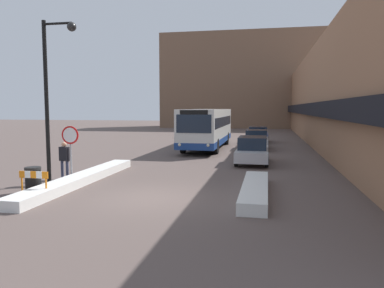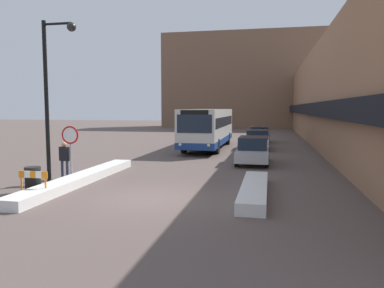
{
  "view_description": "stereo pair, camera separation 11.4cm",
  "coord_description": "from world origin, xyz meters",
  "views": [
    {
      "loc": [
        3.98,
        -12.17,
        3.11
      ],
      "look_at": [
        0.5,
        5.17,
        1.42
      ],
      "focal_mm": 35.0,
      "sensor_mm": 36.0,
      "label": 1
    },
    {
      "loc": [
        4.1,
        -12.15,
        3.11
      ],
      "look_at": [
        0.5,
        5.17,
        1.42
      ],
      "focal_mm": 35.0,
      "sensor_mm": 36.0,
      "label": 2
    }
  ],
  "objects": [
    {
      "name": "parked_car_front",
      "position": [
        3.2,
        9.12,
        0.75
      ],
      "size": [
        1.8,
        4.22,
        1.51
      ],
      "color": "#B7B7BC",
      "rests_on": "ground_plane"
    },
    {
      "name": "stop_sign",
      "position": [
        -4.12,
        2.17,
        1.72
      ],
      "size": [
        0.76,
        0.08,
        2.37
      ],
      "color": "gray",
      "rests_on": "ground_plane"
    },
    {
      "name": "ground_plane",
      "position": [
        0.0,
        0.0,
        0.0
      ],
      "size": [
        160.0,
        160.0,
        0.0
      ],
      "primitive_type": "plane",
      "color": "brown"
    },
    {
      "name": "snow_bank_right",
      "position": [
        3.6,
        1.21,
        0.2
      ],
      "size": [
        0.9,
        5.66,
        0.39
      ],
      "color": "silver",
      "rests_on": "ground_plane"
    },
    {
      "name": "snow_bank_left",
      "position": [
        -3.6,
        2.01,
        0.18
      ],
      "size": [
        0.9,
        9.18,
        0.36
      ],
      "color": "silver",
      "rests_on": "ground_plane"
    },
    {
      "name": "street_lamp",
      "position": [
        -4.48,
        1.53,
        4.06
      ],
      "size": [
        1.46,
        0.36,
        6.57
      ],
      "color": "black",
      "rests_on": "ground_plane"
    },
    {
      "name": "building_backdrop_far",
      "position": [
        0.0,
        49.91,
        7.5
      ],
      "size": [
        26.0,
        8.0,
        15.0
      ],
      "color": "brown",
      "rests_on": "ground_plane"
    },
    {
      "name": "trash_bin",
      "position": [
        -4.47,
        0.04,
        0.48
      ],
      "size": [
        0.59,
        0.59,
        0.95
      ],
      "color": "black",
      "rests_on": "ground_plane"
    },
    {
      "name": "pedestrian",
      "position": [
        -4.71,
        2.66,
        1.0
      ],
      "size": [
        0.53,
        0.3,
        1.66
      ],
      "rotation": [
        0.0,
        0.0,
        -0.24
      ],
      "color": "#333851",
      "rests_on": "ground_plane"
    },
    {
      "name": "building_row_right",
      "position": [
        9.97,
        24.0,
        4.04
      ],
      "size": [
        5.5,
        60.0,
        8.09
      ],
      "color": "#996B4C",
      "rests_on": "ground_plane"
    },
    {
      "name": "city_bus",
      "position": [
        -0.56,
        16.44,
        1.67
      ],
      "size": [
        2.6,
        11.1,
        3.04
      ],
      "color": "silver",
      "rests_on": "ground_plane"
    },
    {
      "name": "parked_car_back",
      "position": [
        3.2,
        22.54,
        0.72
      ],
      "size": [
        1.84,
        4.22,
        1.43
      ],
      "color": "navy",
      "rests_on": "ground_plane"
    },
    {
      "name": "construction_barricade",
      "position": [
        -3.92,
        -0.73,
        0.67
      ],
      "size": [
        1.1,
        0.06,
        0.94
      ],
      "color": "orange",
      "rests_on": "ground_plane"
    },
    {
      "name": "parked_car_middle",
      "position": [
        3.2,
        16.95,
        0.74
      ],
      "size": [
        1.82,
        4.5,
        1.46
      ],
      "color": "#B7B7BC",
      "rests_on": "ground_plane"
    }
  ]
}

